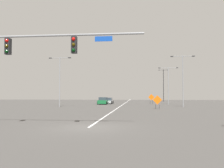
# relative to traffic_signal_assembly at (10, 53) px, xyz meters

# --- Properties ---
(ground) EXTENTS (158.29, 158.29, 0.00)m
(ground) POSITION_rel_traffic_signal_assembly_xyz_m (5.16, 0.01, -4.76)
(ground) COLOR #4C4947
(road_centre_stripe) EXTENTS (0.16, 87.94, 0.01)m
(road_centre_stripe) POSITION_rel_traffic_signal_assembly_xyz_m (5.16, 43.98, -4.75)
(road_centre_stripe) COLOR white
(road_centre_stripe) RESTS_ON ground
(traffic_signal_assembly) EXTENTS (13.26, 0.44, 6.47)m
(traffic_signal_assembly) POSITION_rel_traffic_signal_assembly_xyz_m (0.00, 0.00, 0.00)
(traffic_signal_assembly) COLOR gray
(traffic_signal_assembly) RESTS_ON ground
(street_lamp_mid_right) EXTENTS (3.86, 0.24, 8.42)m
(street_lamp_mid_right) POSITION_rel_traffic_signal_assembly_xyz_m (15.48, 26.00, 0.24)
(street_lamp_mid_right) COLOR gray
(street_lamp_mid_right) RESTS_ON ground
(street_lamp_far_left) EXTENTS (2.87, 0.24, 9.34)m
(street_lamp_far_left) POSITION_rel_traffic_signal_assembly_xyz_m (15.61, 58.07, 0.63)
(street_lamp_far_left) COLOR black
(street_lamp_far_left) RESTS_ON ground
(street_lamp_near_left) EXTENTS (4.04, 0.24, 7.73)m
(street_lamp_near_left) POSITION_rel_traffic_signal_assembly_xyz_m (14.50, 37.18, -0.11)
(street_lamp_near_left) COLOR gray
(street_lamp_near_left) RESTS_ON ground
(street_lamp_mid_left) EXTENTS (3.70, 0.24, 8.25)m
(street_lamp_mid_left) POSITION_rel_traffic_signal_assembly_xyz_m (-4.63, 24.48, 0.13)
(street_lamp_mid_left) COLOR gray
(street_lamp_mid_left) RESTS_ON ground
(construction_sign_right_shoulder) EXTENTS (1.30, 0.14, 1.93)m
(construction_sign_right_shoulder) POSITION_rel_traffic_signal_assembly_xyz_m (10.92, 20.16, -3.56)
(construction_sign_right_shoulder) COLOR orange
(construction_sign_right_shoulder) RESTS_ON ground
(construction_sign_left_lane) EXTENTS (1.32, 0.18, 2.13)m
(construction_sign_left_lane) POSITION_rel_traffic_signal_assembly_xyz_m (11.04, 38.23, -3.40)
(construction_sign_left_lane) COLOR orange
(construction_sign_left_lane) RESTS_ON ground
(car_silver_mid) EXTENTS (2.14, 4.26, 1.34)m
(car_silver_mid) POSITION_rel_traffic_signal_assembly_xyz_m (1.61, 39.15, -4.13)
(car_silver_mid) COLOR #B7BABF
(car_silver_mid) RESTS_ON ground
(car_green_approaching) EXTENTS (2.01, 4.13, 1.47)m
(car_green_approaching) POSITION_rel_traffic_signal_assembly_xyz_m (0.99, 35.88, -4.06)
(car_green_approaching) COLOR #196B38
(car_green_approaching) RESTS_ON ground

